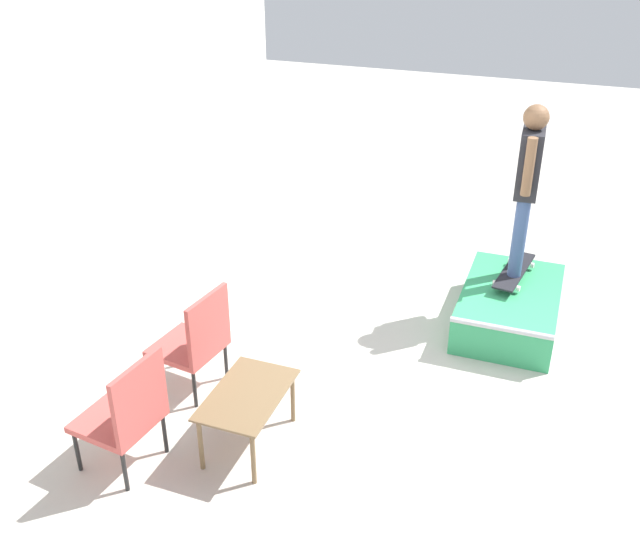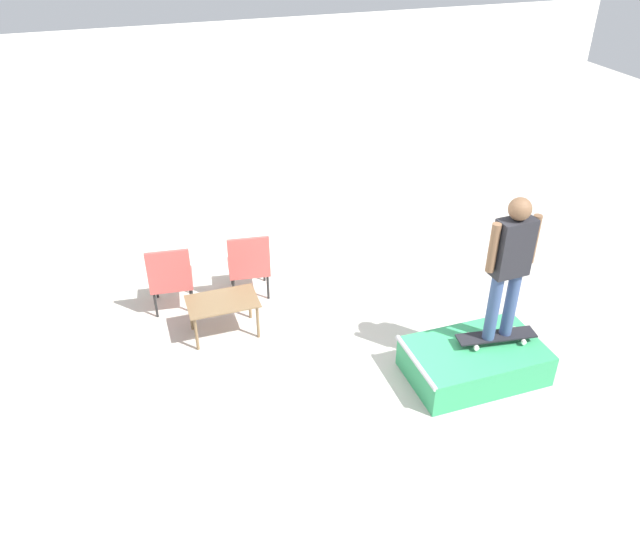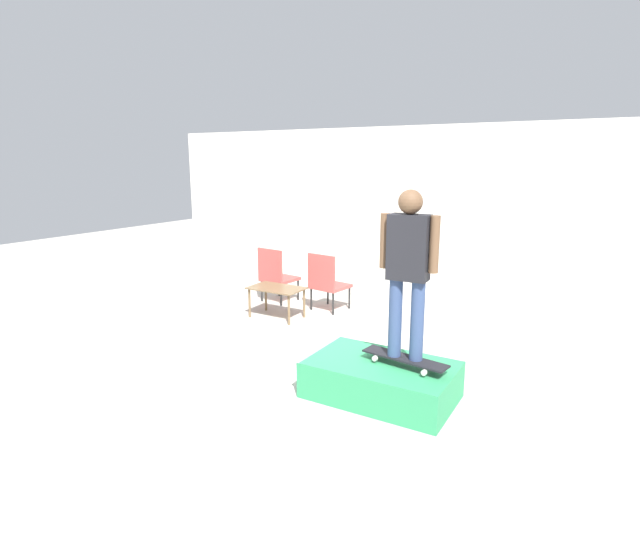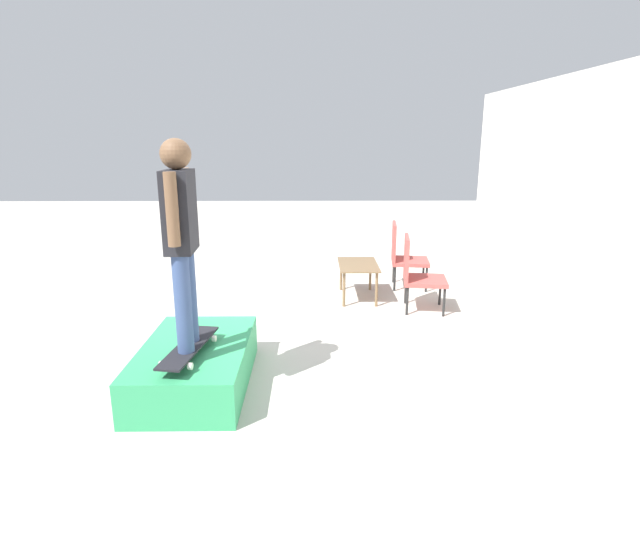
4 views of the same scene
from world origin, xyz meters
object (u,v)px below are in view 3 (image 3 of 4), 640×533
(person_skater, at_px, (408,262))
(skateboard_on_ramp, at_px, (405,359))
(coffee_table, at_px, (277,292))
(patio_chair_right, at_px, (327,281))
(skate_ramp_box, at_px, (381,379))
(patio_chair_left, at_px, (276,274))

(person_skater, bearing_deg, skateboard_on_ramp, 170.00)
(coffee_table, relative_size, patio_chair_right, 0.88)
(skate_ramp_box, relative_size, skateboard_on_ramp, 1.66)
(skate_ramp_box, bearing_deg, coffee_table, 146.40)
(coffee_table, distance_m, patio_chair_right, 0.85)
(skateboard_on_ramp, bearing_deg, skate_ramp_box, -168.19)
(patio_chair_left, bearing_deg, skateboard_on_ramp, 150.99)
(person_skater, distance_m, patio_chair_right, 3.32)
(skate_ramp_box, bearing_deg, person_skater, 3.55)
(coffee_table, bearing_deg, patio_chair_right, 55.14)
(person_skater, xyz_separation_m, patio_chair_left, (-3.19, 2.30, -0.93))
(skate_ramp_box, height_order, patio_chair_right, patio_chair_right)
(skateboard_on_ramp, bearing_deg, person_skater, 1.14)
(skateboard_on_ramp, distance_m, coffee_table, 3.13)
(person_skater, height_order, coffee_table, person_skater)
(person_skater, relative_size, patio_chair_left, 1.75)
(skate_ramp_box, xyz_separation_m, patio_chair_left, (-2.95, 2.31, 0.30))
(skate_ramp_box, distance_m, patio_chair_right, 3.05)
(skateboard_on_ramp, relative_size, person_skater, 0.55)
(skateboard_on_ramp, xyz_separation_m, person_skater, (0.00, -0.00, 0.97))
(skateboard_on_ramp, xyz_separation_m, coffee_table, (-2.68, 1.61, -0.05))
(patio_chair_right, bearing_deg, skateboard_on_ramp, 141.53)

